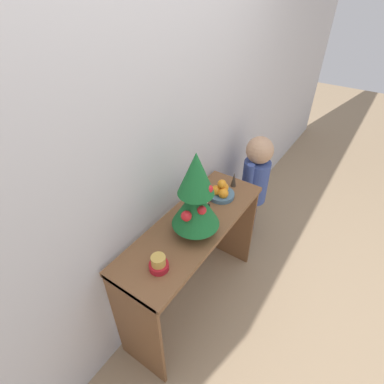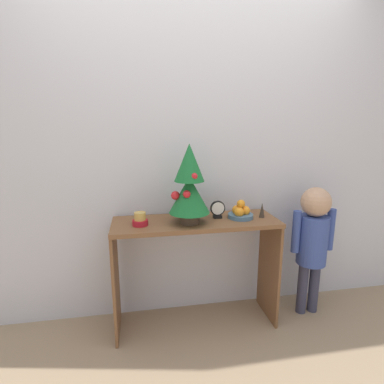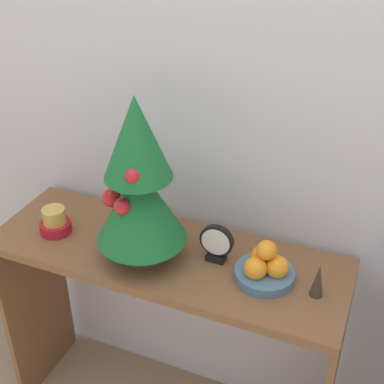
{
  "view_description": "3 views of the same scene",
  "coord_description": "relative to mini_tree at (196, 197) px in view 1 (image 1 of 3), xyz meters",
  "views": [
    {
      "loc": [
        -1.11,
        -0.55,
        2.07
      ],
      "look_at": [
        0.02,
        0.22,
        1.03
      ],
      "focal_mm": 28.0,
      "sensor_mm": 36.0,
      "label": 1
    },
    {
      "loc": [
        -0.38,
        -1.77,
        1.46
      ],
      "look_at": [
        -0.03,
        0.16,
        1.02
      ],
      "focal_mm": 28.0,
      "sensor_mm": 36.0,
      "label": 2
    },
    {
      "loc": [
        0.59,
        -1.02,
        1.86
      ],
      "look_at": [
        0.08,
        0.23,
        1.03
      ],
      "focal_mm": 50.0,
      "sensor_mm": 36.0,
      "label": 3
    }
  ],
  "objects": [
    {
      "name": "ground_plane",
      "position": [
        0.05,
        -0.15,
        -1.07
      ],
      "size": [
        12.0,
        12.0,
        0.0
      ],
      "primitive_type": "plane",
      "color": "#997F60"
    },
    {
      "name": "mini_tree",
      "position": [
        0.0,
        0.0,
        0.0
      ],
      "size": [
        0.28,
        0.28,
        0.54
      ],
      "color": "#4C3828",
      "rests_on": "console_table"
    },
    {
      "name": "desk_clock",
      "position": [
        0.22,
        0.07,
        -0.2
      ],
      "size": [
        0.11,
        0.04,
        0.13
      ],
      "color": "black",
      "rests_on": "console_table"
    },
    {
      "name": "child_figure",
      "position": [
        0.95,
        0.03,
        -0.43
      ],
      "size": [
        0.34,
        0.22,
        1.01
      ],
      "color": "#38384C",
      "rests_on": "ground_plane"
    },
    {
      "name": "figurine",
      "position": [
        0.54,
        0.03,
        -0.21
      ],
      "size": [
        0.04,
        0.04,
        0.11
      ],
      "color": "#382D23",
      "rests_on": "console_table"
    },
    {
      "name": "back_wall",
      "position": [
        0.05,
        0.29,
        0.18
      ],
      "size": [
        7.0,
        0.05,
        2.5
      ],
      "primitive_type": "cube",
      "color": "silver",
      "rests_on": "ground_plane"
    },
    {
      "name": "fruit_bowl",
      "position": [
        0.38,
        0.04,
        -0.22
      ],
      "size": [
        0.18,
        0.18,
        0.13
      ],
      "color": "#476B84",
      "rests_on": "console_table"
    },
    {
      "name": "singing_bowl",
      "position": [
        -0.33,
        0.01,
        -0.22
      ],
      "size": [
        0.1,
        0.1,
        0.09
      ],
      "color": "#AD1923",
      "rests_on": "console_table"
    },
    {
      "name": "console_table",
      "position": [
        0.05,
        0.05,
        -0.46
      ],
      "size": [
        1.16,
        0.39,
        0.81
      ],
      "color": "brown",
      "rests_on": "ground_plane"
    }
  ]
}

